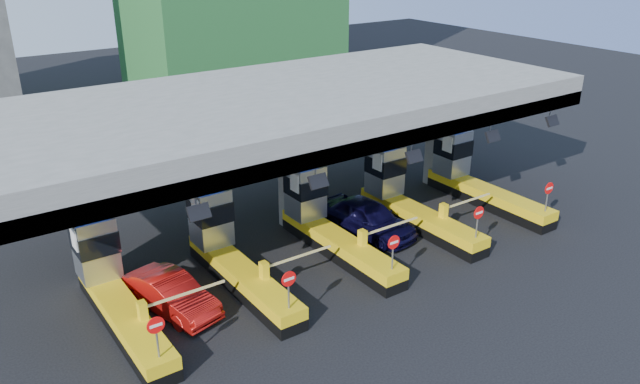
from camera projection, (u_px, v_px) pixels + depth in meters
ground at (327, 248)px, 29.46m from camera, size 120.00×120.00×0.00m
toll_canopy at (292, 108)px, 29.25m from camera, size 28.00×12.09×7.00m
toll_lane_far_left at (110, 282)px, 23.86m from camera, size 4.43×8.00×4.16m
toll_lane_left at (228, 247)px, 26.49m from camera, size 4.43×8.00×4.16m
toll_lane_center at (324, 219)px, 29.13m from camera, size 4.43×8.00×4.16m
toll_lane_right at (404, 195)px, 31.76m from camera, size 4.43×8.00×4.16m
toll_lane_far_right at (471, 175)px, 34.40m from camera, size 4.43×8.00×4.16m
van at (368, 218)px, 30.46m from camera, size 2.80×5.41×1.76m
red_car at (171, 294)px, 24.32m from camera, size 2.65×4.76×1.48m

